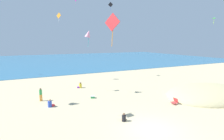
# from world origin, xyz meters

# --- Properties ---
(ground_plane) EXTENTS (120.00, 120.00, 0.00)m
(ground_plane) POSITION_xyz_m (0.00, 10.00, 0.00)
(ground_plane) COLOR #C6B58C
(ocean_water) EXTENTS (120.00, 60.00, 0.05)m
(ocean_water) POSITION_xyz_m (0.00, 53.40, 0.03)
(ocean_water) COLOR teal
(ocean_water) RESTS_ON ground_plane
(dune_mound) EXTENTS (10.87, 7.61, 2.26)m
(dune_mound) POSITION_xyz_m (11.06, 3.73, 0.00)
(dune_mound) COLOR #C5B683
(dune_mound) RESTS_ON ground_plane
(beach_chair_mid_beach) EXTENTS (0.58, 0.59, 0.62)m
(beach_chair_mid_beach) POSITION_xyz_m (5.31, 3.22, 0.29)
(beach_chair_mid_beach) COLOR #D13D3D
(beach_chair_mid_beach) RESTS_ON ground_plane
(cooler_box) EXTENTS (0.56, 0.53, 0.25)m
(cooler_box) POSITION_xyz_m (-1.40, 8.60, 0.13)
(cooler_box) COLOR #339956
(cooler_box) RESTS_ON ground_plane
(person_0) EXTENTS (0.70, 0.53, 0.79)m
(person_0) POSITION_xyz_m (-5.95, 7.87, 0.29)
(person_0) COLOR blue
(person_0) RESTS_ON ground_plane
(person_1) EXTENTS (0.74, 0.55, 0.83)m
(person_1) POSITION_xyz_m (8.24, 3.53, 0.31)
(person_1) COLOR yellow
(person_1) RESTS_ON ground_plane
(person_3) EXTENTS (0.53, 0.61, 0.68)m
(person_3) POSITION_xyz_m (-1.14, 2.15, 0.25)
(person_3) COLOR black
(person_3) RESTS_ON ground_plane
(person_4) EXTENTS (0.67, 0.46, 0.78)m
(person_4) POSITION_xyz_m (-1.45, 13.52, 0.29)
(person_4) COLOR yellow
(person_4) RESTS_ON ground_plane
(person_6) EXTENTS (0.32, 0.32, 1.39)m
(person_6) POSITION_xyz_m (-6.62, 10.09, 0.80)
(person_6) COLOR orange
(person_6) RESTS_ON ground_plane
(kite_orange) EXTENTS (0.52, 0.82, 1.46)m
(kite_orange) POSITION_xyz_m (-2.85, 19.42, 10.15)
(kite_orange) COLOR orange
(kite_green) EXTENTS (0.33, 0.40, 0.87)m
(kite_green) POSITION_xyz_m (13.95, 5.79, 9.13)
(kite_green) COLOR green
(kite_pink) EXTENTS (1.04, 0.97, 1.93)m
(kite_pink) POSITION_xyz_m (-1.19, 10.37, 7.05)
(kite_pink) COLOR pink
(kite_black) EXTENTS (0.92, 0.77, 2.08)m
(kite_black) POSITION_xyz_m (10.49, 28.92, 14.70)
(kite_black) COLOR black
(kite_red) EXTENTS (0.48, 0.81, 1.64)m
(kite_red) POSITION_xyz_m (-3.68, -0.97, 7.04)
(kite_red) COLOR red
(kite_magenta) EXTENTS (0.24, 0.52, 1.07)m
(kite_magenta) POSITION_xyz_m (1.97, 27.57, 14.52)
(kite_magenta) COLOR #DB3DA8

